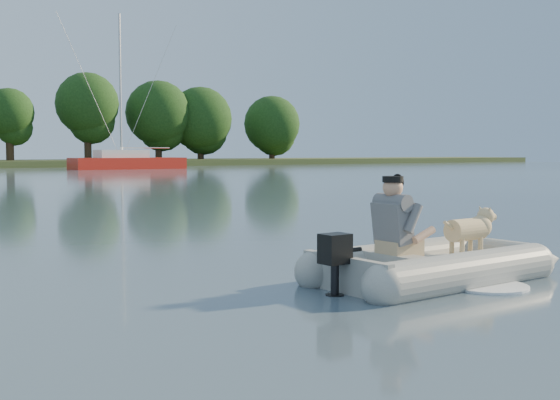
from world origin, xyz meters
TOP-DOWN VIEW (x-y plane):
  - water at (0.00, 0.00)m, footprint 160.00×160.00m
  - dinghy at (0.96, -0.10)m, footprint 4.08×2.65m
  - man at (0.34, -0.07)m, footprint 0.66×0.57m
  - dog at (1.53, -0.03)m, footprint 0.83×0.32m
  - outboard_motor at (-0.51, -0.14)m, footprint 0.37×0.27m
  - sailboat at (17.33, 48.09)m, footprint 9.14×2.77m

SIDE VIEW (x-z plane):
  - water at x=0.00m, z-range 0.00..0.00m
  - outboard_motor at x=-0.51m, z-range -0.07..0.62m
  - dog at x=1.53m, z-range 0.18..0.73m
  - dinghy at x=0.96m, z-range -0.10..1.14m
  - sailboat at x=17.33m, z-range -5.72..6.82m
  - man at x=0.34m, z-range 0.21..1.16m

